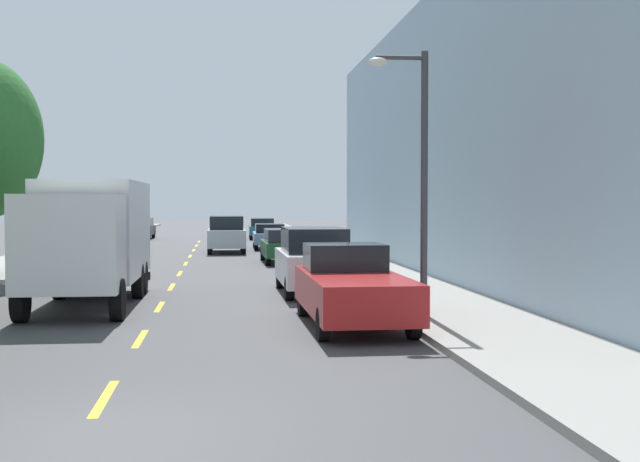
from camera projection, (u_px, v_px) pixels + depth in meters
ground_plane at (188, 259)px, 39.26m from camera, size 160.00×160.00×0.00m
sidewalk_left at (22, 262)px, 36.45m from camera, size 3.20×120.00×0.14m
sidewalk_right at (344, 259)px, 38.09m from camera, size 3.20×120.00×0.14m
lane_centerline_dashes at (183, 268)px, 33.80m from camera, size 0.14×47.20×0.01m
apartment_block_opposite at (553, 140)px, 30.73m from camera, size 10.00×36.00×9.92m
street_lamp at (417, 161)px, 18.66m from camera, size 1.35×0.28×5.90m
delivery_box_truck at (91, 234)px, 21.75m from camera, size 2.42×7.61×3.23m
parked_wagon_black at (140, 228)px, 59.95m from camera, size 1.90×4.73×1.50m
parked_wagon_forest at (284, 245)px, 36.67m from camera, size 1.90×4.73×1.50m
parked_suv_white at (314, 260)px, 24.44m from camera, size 1.99×4.81×1.93m
parked_sedan_orange at (112, 237)px, 46.19m from camera, size 1.91×4.54×1.43m
parked_hatchback_champagne at (58, 255)px, 30.09m from camera, size 1.83×4.04×1.50m
parked_sedan_sky at (269, 236)px, 47.56m from camera, size 1.86×4.53×1.43m
parked_pickup_red at (352, 287)px, 18.19m from camera, size 2.06×5.32×1.73m
parked_wagon_teal at (262, 228)px, 60.19m from camera, size 1.91×4.73×1.50m
moving_silver_sedan at (227, 234)px, 44.15m from camera, size 1.95×4.80×1.93m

